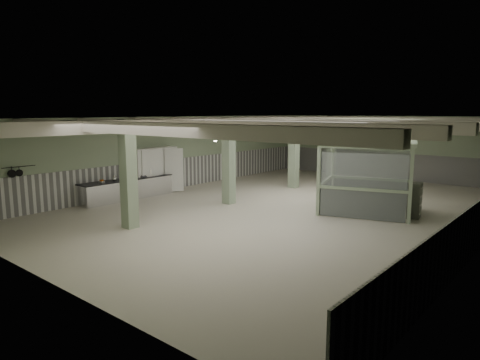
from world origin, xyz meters
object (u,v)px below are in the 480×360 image
Objects in this scene: walkin_cooler at (155,171)px; prep_counter at (132,188)px; guard_booth at (367,164)px; filing_cabinet at (415,200)px.

prep_counter is at bearing -86.58° from walkin_cooler.
prep_counter is 1.20× the size of guard_booth.
walkin_cooler is 1.82× the size of filing_cabinet.
walkin_cooler reaches higher than filing_cabinet.
walkin_cooler is 11.39m from filing_cabinet.
walkin_cooler is 9.65m from guard_booth.
guard_booth is (9.12, 4.22, 1.39)m from prep_counter.
prep_counter is 2.12× the size of walkin_cooler.
filing_cabinet is at bearing 15.58° from walkin_cooler.
filing_cabinet is (10.88, 4.46, 0.19)m from prep_counter.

